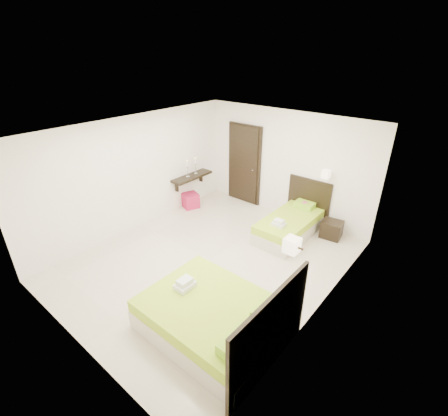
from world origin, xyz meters
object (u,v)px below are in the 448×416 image
Objects in this scene: bed_single at (291,224)px; bed_double at (217,318)px; nightstand at (331,229)px; ottoman at (190,200)px.

bed_double reaches higher than bed_single.
nightstand is 3.65m from ottoman.
bed_single reaches higher than nightstand.
ottoman is (-2.75, -0.48, -0.08)m from bed_single.
bed_double reaches higher than ottoman.
nightstand reaches higher than ottoman.
bed_double is at bearing -79.69° from bed_single.
bed_single is 0.90m from nightstand.
bed_double is 5.28× the size of ottoman.
bed_single is 0.87× the size of bed_double.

